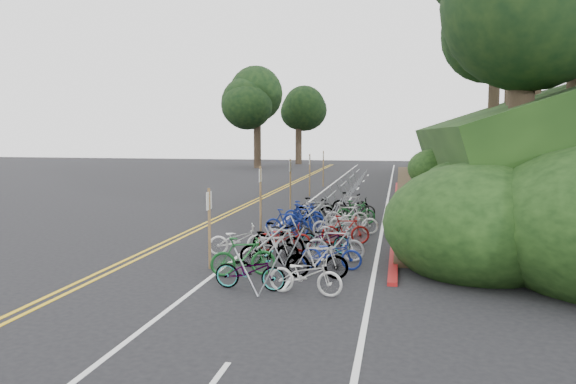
% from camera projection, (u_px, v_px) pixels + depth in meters
% --- Properties ---
extents(ground, '(120.00, 120.00, 0.00)m').
position_uv_depth(ground, '(201.00, 259.00, 16.90)').
color(ground, black).
rests_on(ground, ground).
extents(road_markings, '(7.47, 80.00, 0.01)m').
position_uv_depth(road_markings, '(287.00, 212.00, 26.63)').
color(road_markings, gold).
rests_on(road_markings, ground).
extents(red_curb, '(0.25, 28.00, 0.10)m').
position_uv_depth(red_curb, '(396.00, 209.00, 27.49)').
color(red_curb, maroon).
rests_on(red_curb, ground).
extents(embankment, '(14.30, 48.14, 9.11)m').
position_uv_depth(embankment, '(525.00, 153.00, 32.68)').
color(embankment, black).
rests_on(embankment, ground).
extents(tree_cluster, '(31.73, 53.44, 17.09)m').
position_uv_depth(tree_cluster, '(466.00, 22.00, 35.36)').
color(tree_cluster, '#2D2319').
rests_on(tree_cluster, ground).
extents(bike_rack_front, '(1.14, 3.21, 1.17)m').
position_uv_depth(bike_rack_front, '(272.00, 247.00, 14.32)').
color(bike_rack_front, gray).
rests_on(bike_rack_front, ground).
extents(bike_racks_rest, '(1.14, 23.00, 1.17)m').
position_uv_depth(bike_racks_rest, '(343.00, 189.00, 28.91)').
color(bike_racks_rest, gray).
rests_on(bike_racks_rest, ground).
extents(signpost_near, '(0.08, 0.40, 2.26)m').
position_uv_depth(signpost_near, '(209.00, 223.00, 15.54)').
color(signpost_near, brown).
rests_on(signpost_near, ground).
extents(signposts_rest, '(0.08, 18.40, 2.50)m').
position_uv_depth(signposts_rest, '(301.00, 176.00, 30.29)').
color(signposts_rest, brown).
rests_on(signposts_rest, ground).
extents(bike_front, '(1.21, 1.90, 0.94)m').
position_uv_depth(bike_front, '(238.00, 239.00, 17.45)').
color(bike_front, beige).
rests_on(bike_front, ground).
extents(bike_valet, '(3.21, 14.67, 1.08)m').
position_uv_depth(bike_valet, '(316.00, 228.00, 19.52)').
color(bike_valet, slate).
rests_on(bike_valet, ground).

